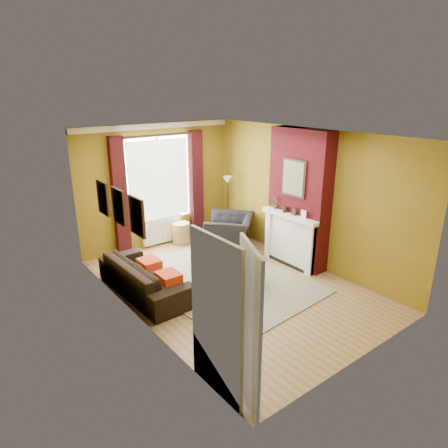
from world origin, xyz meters
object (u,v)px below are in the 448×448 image
(sofa, at_px, (145,277))
(coffee_table, at_px, (238,263))
(armchair, at_px, (230,232))
(wicker_stool, at_px, (181,233))
(floor_lamp, at_px, (228,190))

(sofa, xyz_separation_m, coffee_table, (1.68, -0.60, 0.02))
(armchair, relative_size, wicker_stool, 2.23)
(armchair, relative_size, floor_lamp, 0.75)
(armchair, xyz_separation_m, floor_lamp, (0.41, 0.60, 0.83))
(sofa, height_order, wicker_stool, sofa)
(armchair, bearing_deg, wicker_stool, -92.12)
(coffee_table, xyz_separation_m, wicker_stool, (0.10, 2.26, -0.08))
(coffee_table, bearing_deg, floor_lamp, 75.35)
(wicker_stool, distance_m, floor_lamp, 1.54)
(sofa, relative_size, armchair, 1.87)
(coffee_table, relative_size, wicker_stool, 2.41)
(wicker_stool, xyz_separation_m, floor_lamp, (1.19, -0.28, 0.94))
(armchair, height_order, wicker_stool, armchair)
(sofa, relative_size, floor_lamp, 1.42)
(sofa, xyz_separation_m, armchair, (2.56, 0.79, 0.06))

